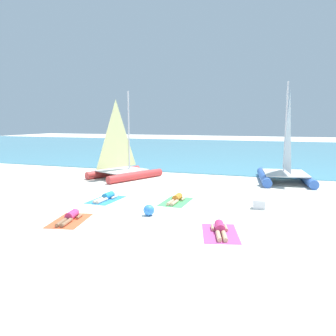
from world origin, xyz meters
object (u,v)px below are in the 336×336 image
Objects in this scene: towel_center_right at (176,202)px; beach_ball at (149,210)px; towel_rightmost at (220,233)px; sailboat_blue at (285,167)px; sunbather_center_left at (70,217)px; sunbather_center_right at (176,199)px; cooler_box at (259,204)px; towel_leftmost at (106,200)px; sunbather_rightmost at (220,229)px; sailboat_red at (123,165)px; towel_center_left at (70,221)px; sunbather_leftmost at (107,197)px.

towel_center_right is 4.47× the size of beach_ball.
beach_ball reaches higher than towel_rightmost.
sunbather_center_left is at bearing -132.57° from sailboat_blue.
sunbather_center_right is at bearing 42.63° from sunbather_center_left.
cooler_box is at bearing 19.41° from sunbather_center_left.
towel_leftmost is 6.35m from sunbather_rightmost.
beach_ball is at bearing 159.35° from towel_rightmost.
sailboat_red is 3.48× the size of sunbather_center_left.
towel_leftmost is 1.22× the size of sunbather_center_right.
sunbather_rightmost is (2.60, -3.49, 0.00)m from sunbather_center_right.
cooler_box reaches higher than sunbather_center_right.
towel_leftmost is at bearing -173.71° from cooler_box.
sunbather_center_left is at bearing 102.22° from towel_center_left.
sunbather_center_left is 1.01× the size of sunbather_rightmost.
sunbather_center_left is (-7.34, -10.60, -0.74)m from sailboat_blue.
cooler_box is at bearing -106.26° from sailboat_blue.
beach_ball reaches higher than towel_center_left.
sunbather_rightmost is at bearing -23.86° from sunbather_leftmost.
cooler_box is (3.89, 2.43, -0.03)m from beach_ball.
sailboat_blue is at bearing 43.95° from towel_leftmost.
sunbather_center_right is at bearing -132.30° from sailboat_blue.
towel_rightmost is 4.47× the size of beach_ball.
sailboat_red is at bearing 109.47° from towel_leftmost.
sailboat_blue is 8.11m from sunbather_center_right.
sailboat_blue is 11.73× the size of cooler_box.
towel_center_right is at bearing 54.98° from towel_center_left.
towel_center_right is at bearing 82.62° from beach_ball.
sunbather_rightmost is (2.60, -3.42, 0.13)m from towel_center_right.
towel_leftmost is at bearing -167.49° from towel_center_right.
sailboat_blue is 10.44m from towel_rightmost.
sailboat_blue is 8.18m from towel_center_right.
sunbather_center_left is 0.82× the size of towel_center_right.
towel_center_left is at bearing -83.36° from towel_leftmost.
sunbather_center_left is 0.82× the size of towel_rightmost.
sunbather_center_right is 4.35m from sunbather_rightmost.
sunbather_rightmost is (5.37, 0.45, 0.00)m from sunbather_center_left.
towel_center_left is at bearing -147.88° from cooler_box.
sunbather_center_right is 2.47m from beach_ball.
sunbather_center_left is at bearing 169.37° from sunbather_rightmost.
beach_ball reaches higher than sunbather_leftmost.
sunbather_leftmost is at bearing -168.65° from towel_center_right.
towel_center_left is (2.33, -8.77, -0.80)m from sailboat_red.
towel_leftmost is at bearing 154.11° from towel_rightmost.
sunbather_leftmost is 0.82× the size of towel_center_left.
sunbather_center_right is at bearing 179.66° from cooler_box.
towel_rightmost is at bearing -22.98° from sailboat_red.
sailboat_red reaches higher than beach_ball.
towel_center_left is 1.00× the size of towel_rightmost.
towel_center_right is (3.13, 0.70, 0.00)m from towel_leftmost.
sunbather_center_right is (5.09, -4.77, -0.68)m from sailboat_red.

